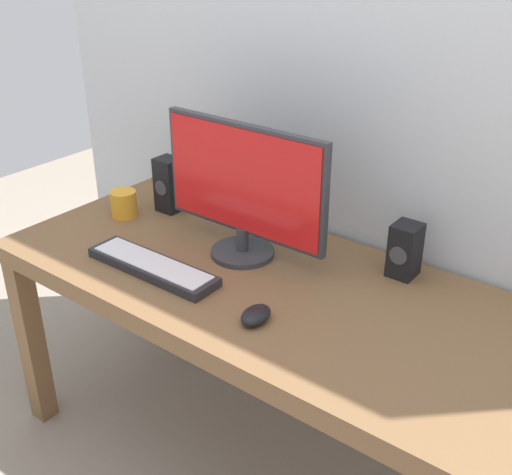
% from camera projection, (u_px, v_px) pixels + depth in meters
% --- Properties ---
extents(ground_plane, '(6.00, 6.00, 0.00)m').
position_uv_depth(ground_plane, '(267.00, 464.00, 2.10)').
color(ground_plane, gray).
extents(desk, '(1.66, 0.70, 0.71)m').
position_uv_depth(desk, '(269.00, 305.00, 1.82)').
color(desk, brown).
rests_on(desk, ground_plane).
extents(monitor, '(0.55, 0.19, 0.40)m').
position_uv_depth(monitor, '(244.00, 188.00, 1.82)').
color(monitor, '#333338').
rests_on(monitor, desk).
extents(keyboard_primary, '(0.43, 0.11, 0.03)m').
position_uv_depth(keyboard_primary, '(152.00, 266.00, 1.82)').
color(keyboard_primary, '#232328').
rests_on(keyboard_primary, desk).
extents(mouse, '(0.07, 0.10, 0.04)m').
position_uv_depth(mouse, '(256.00, 315.00, 1.59)').
color(mouse, black).
rests_on(mouse, desk).
extents(speaker_right, '(0.07, 0.08, 0.16)m').
position_uv_depth(speaker_right, '(405.00, 250.00, 1.77)').
color(speaker_right, black).
rests_on(speaker_right, desk).
extents(speaker_left, '(0.08, 0.08, 0.19)m').
position_uv_depth(speaker_left, '(169.00, 185.00, 2.16)').
color(speaker_left, black).
rests_on(speaker_left, desk).
extents(coffee_mug, '(0.09, 0.09, 0.09)m').
position_uv_depth(coffee_mug, '(124.00, 204.00, 2.14)').
color(coffee_mug, orange).
rests_on(coffee_mug, desk).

